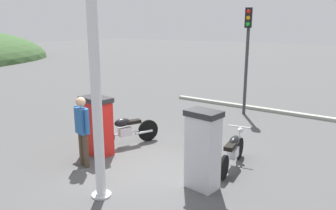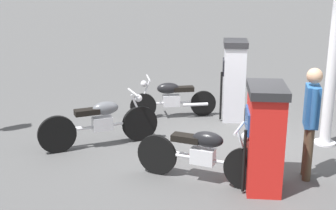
# 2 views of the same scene
# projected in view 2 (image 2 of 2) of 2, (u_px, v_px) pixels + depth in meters

# --- Properties ---
(ground_plane) EXTENTS (120.00, 120.00, 0.00)m
(ground_plane) POSITION_uv_depth(u_px,v_px,m) (229.00, 146.00, 8.44)
(ground_plane) COLOR #4C4C4C
(fuel_pump_near) EXTENTS (0.59, 0.75, 1.71)m
(fuel_pump_near) POSITION_uv_depth(u_px,v_px,m) (234.00, 80.00, 9.75)
(fuel_pump_near) COLOR silver
(fuel_pump_near) RESTS_ON ground
(fuel_pump_far) EXTENTS (0.64, 0.91, 1.57)m
(fuel_pump_far) POSITION_uv_depth(u_px,v_px,m) (264.00, 137.00, 6.65)
(fuel_pump_far) COLOR red
(fuel_pump_far) RESTS_ON ground
(motorcycle_near_pump) EXTENTS (1.88, 0.56, 0.92)m
(motorcycle_near_pump) POSITION_uv_depth(u_px,v_px,m) (172.00, 98.00, 9.95)
(motorcycle_near_pump) COLOR black
(motorcycle_near_pump) RESTS_ON ground
(motorcycle_far_pump) EXTENTS (1.93, 0.92, 0.96)m
(motorcycle_far_pump) POSITION_uv_depth(u_px,v_px,m) (202.00, 153.00, 6.92)
(motorcycle_far_pump) COLOR black
(motorcycle_far_pump) RESTS_ON ground
(motorcycle_extra) EXTENTS (2.08, 0.98, 0.98)m
(motorcycle_extra) POSITION_uv_depth(u_px,v_px,m) (101.00, 122.00, 8.32)
(motorcycle_extra) COLOR black
(motorcycle_extra) RESTS_ON ground
(attendant_person) EXTENTS (0.27, 0.58, 1.75)m
(attendant_person) POSITION_uv_depth(u_px,v_px,m) (311.00, 116.00, 6.91)
(attendant_person) COLOR #473828
(attendant_person) RESTS_ON ground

